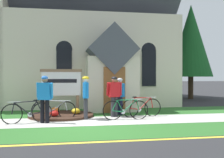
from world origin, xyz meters
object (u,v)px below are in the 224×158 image
bicycle_orange (53,110)px  church_sign (61,85)px  cyclist_in_red_jersey (86,94)px  roadside_conifer (191,41)px  bicycle_yellow (125,110)px  cyclist_in_white_jersey (45,95)px  cyclist_in_green_jersey (114,93)px  bicycle_white (141,107)px  cyclist_in_blue_jersey (120,94)px  bicycle_red (27,112)px

bicycle_orange → church_sign: bearing=74.0°
cyclist_in_red_jersey → bicycle_orange: bearing=167.0°
church_sign → roadside_conifer: (9.34, 6.87, 2.99)m
bicycle_yellow → cyclist_in_white_jersey: 3.09m
cyclist_in_green_jersey → roadside_conifer: roadside_conifer is taller
bicycle_white → cyclist_in_blue_jersey: bearing=141.4°
bicycle_white → cyclist_in_white_jersey: size_ratio=1.03×
church_sign → bicycle_orange: church_sign is taller
cyclist_in_blue_jersey → roadside_conifer: roadside_conifer is taller
church_sign → bicycle_yellow: size_ratio=1.10×
cyclist_in_red_jersey → roadside_conifer: (8.39, 8.16, 3.32)m
church_sign → bicycle_red: (-1.16, -1.75, -0.93)m
bicycle_yellow → cyclist_in_red_jersey: 1.66m
bicycle_yellow → cyclist_in_blue_jersey: 1.37m
bicycle_orange → cyclist_in_white_jersey: (-0.26, -0.90, 0.63)m
bicycle_yellow → church_sign: bearing=146.7°
cyclist_in_red_jersey → cyclist_in_white_jersey: size_ratio=0.99×
bicycle_white → cyclist_in_blue_jersey: size_ratio=1.09×
church_sign → cyclist_in_green_jersey: 2.35m
bicycle_white → bicycle_yellow: bearing=-142.3°
church_sign → bicycle_red: bearing=-123.6°
cyclist_in_red_jersey → cyclist_in_green_jersey: (1.20, 0.41, -0.01)m
bicycle_orange → cyclist_in_green_jersey: (2.44, 0.12, 0.61)m
bicycle_yellow → roadside_conifer: roadside_conifer is taller
bicycle_red → roadside_conifer: roadside_conifer is taller
church_sign → bicycle_orange: (-0.29, -1.00, -0.94)m
bicycle_orange → cyclist_in_blue_jersey: cyclist_in_blue_jersey is taller
bicycle_red → bicycle_orange: bearing=40.5°
bicycle_orange → cyclist_in_red_jersey: size_ratio=1.04×
bicycle_yellow → bicycle_red: 3.63m
roadside_conifer → bicycle_yellow: bearing=-129.0°
bicycle_yellow → cyclist_in_blue_jersey: cyclist_in_blue_jersey is taller
bicycle_red → cyclist_in_red_jersey: 2.25m
bicycle_orange → roadside_conifer: 13.05m
bicycle_orange → roadside_conifer: bearing=39.3°
cyclist_in_green_jersey → roadside_conifer: (7.18, 7.75, 3.33)m
bicycle_red → cyclist_in_blue_jersey: (3.67, 1.40, 0.54)m
bicycle_orange → cyclist_in_white_jersey: 1.13m
church_sign → bicycle_orange: size_ratio=1.14×
bicycle_yellow → bicycle_orange: bicycle_yellow is taller
church_sign → cyclist_in_blue_jersey: size_ratio=1.24×
cyclist_in_white_jersey → bicycle_red: bearing=166.2°
bicycle_red → cyclist_in_white_jersey: cyclist_in_white_jersey is taller
cyclist_in_red_jersey → bicycle_red: bearing=-167.7°
bicycle_white → cyclist_in_red_jersey: bearing=-172.5°
bicycle_orange → bicycle_red: size_ratio=1.01×
bicycle_white → bicycle_red: size_ratio=1.02×
bicycle_yellow → cyclist_in_green_jersey: cyclist_in_green_jersey is taller
bicycle_orange → cyclist_in_red_jersey: 1.41m
bicycle_red → cyclist_in_red_jersey: bearing=12.3°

